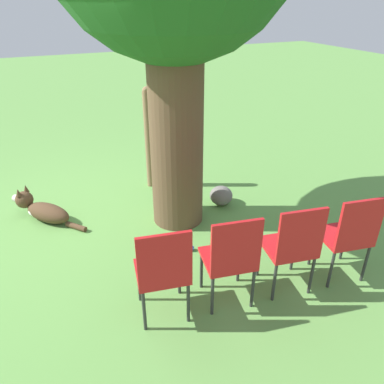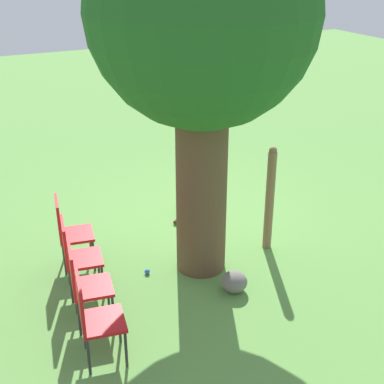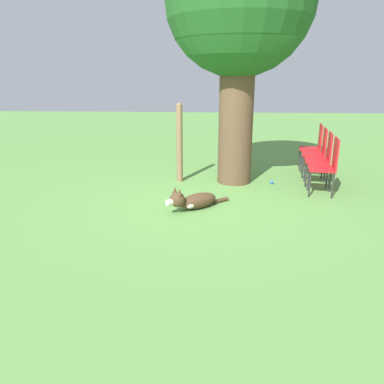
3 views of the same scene
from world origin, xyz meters
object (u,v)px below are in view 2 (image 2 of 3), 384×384
at_px(dog, 193,199).
at_px(fence_post, 270,198).
at_px(red_chair_2, 83,281).
at_px(tennis_ball, 147,272).
at_px(oak_tree, 203,22).
at_px(red_chair_1, 75,253).
at_px(red_chair_3, 93,315).
at_px(red_chair_0, 68,229).

relative_size(dog, fence_post, 0.63).
relative_size(red_chair_2, tennis_ball, 14.16).
xyz_separation_m(dog, tennis_ball, (1.37, 1.46, -0.10)).
height_order(oak_tree, red_chair_2, oak_tree).
relative_size(red_chair_1, tennis_ball, 14.16).
height_order(red_chair_2, red_chair_3, same).
xyz_separation_m(fence_post, tennis_ball, (1.73, -0.10, -0.71)).
xyz_separation_m(red_chair_2, red_chair_3, (0.07, 0.60, 0.00)).
distance_m(red_chair_0, red_chair_1, 0.61).
height_order(dog, red_chair_3, red_chair_3).
height_order(oak_tree, tennis_ball, oak_tree).
height_order(dog, fence_post, fence_post).
bearing_deg(red_chair_3, dog, 57.63).
bearing_deg(red_chair_1, red_chair_3, -87.30).
distance_m(fence_post, red_chair_0, 2.63).
relative_size(oak_tree, red_chair_1, 4.59).
relative_size(oak_tree, fence_post, 3.01).
relative_size(fence_post, tennis_ball, 21.56).
xyz_separation_m(oak_tree, fence_post, (-1.03, -0.02, -2.31)).
height_order(red_chair_3, tennis_ball, red_chair_3).
bearing_deg(fence_post, oak_tree, 1.21).
distance_m(oak_tree, red_chair_1, 2.96).
bearing_deg(fence_post, dog, -77.18).
relative_size(fence_post, red_chair_1, 1.52).
xyz_separation_m(red_chair_0, red_chair_1, (0.07, 0.60, 0.00)).
height_order(dog, red_chair_2, red_chair_2).
bearing_deg(tennis_ball, red_chair_0, -36.85).
xyz_separation_m(fence_post, red_chair_2, (2.68, 0.50, -0.19)).
relative_size(fence_post, red_chair_2, 1.52).
height_order(dog, red_chair_1, red_chair_1).
bearing_deg(red_chair_1, tennis_ball, 9.49).
distance_m(oak_tree, fence_post, 2.53).
distance_m(oak_tree, red_chair_0, 3.00).
relative_size(dog, red_chair_1, 0.96).
distance_m(red_chair_2, tennis_ball, 1.23).
xyz_separation_m(oak_tree, red_chair_1, (1.57, -0.12, -2.50)).
relative_size(oak_tree, tennis_ball, 64.97).
relative_size(dog, red_chair_0, 0.96).
xyz_separation_m(oak_tree, red_chair_0, (1.50, -0.72, -2.50)).
distance_m(red_chair_0, tennis_ball, 1.13).
xyz_separation_m(red_chair_0, red_chair_2, (0.14, 1.20, 0.00)).
distance_m(red_chair_0, red_chair_2, 1.21).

